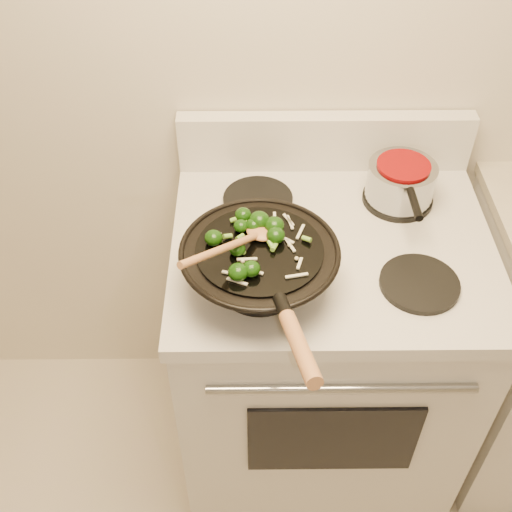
{
  "coord_description": "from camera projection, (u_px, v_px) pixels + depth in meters",
  "views": [
    {
      "loc": [
        -0.27,
        0.04,
        1.98
      ],
      "look_at": [
        -0.26,
        1.02,
        1.01
      ],
      "focal_mm": 45.0,
      "sensor_mm": 36.0,
      "label": 1
    }
  ],
  "objects": [
    {
      "name": "stirfry",
      "position": [
        252.0,
        237.0,
        1.36
      ],
      "size": [
        0.23,
        0.22,
        0.04
      ],
      "color": "black",
      "rests_on": "wok"
    },
    {
      "name": "saucepan",
      "position": [
        401.0,
        181.0,
        1.61
      ],
      "size": [
        0.17,
        0.28,
        0.1
      ],
      "color": "#93969B",
      "rests_on": "stove"
    },
    {
      "name": "wok",
      "position": [
        260.0,
        266.0,
        1.39
      ],
      "size": [
        0.35,
        0.57,
        0.19
      ],
      "color": "black",
      "rests_on": "stove"
    },
    {
      "name": "stove",
      "position": [
        320.0,
        352.0,
        1.87
      ],
      "size": [
        0.78,
        0.67,
        1.08
      ],
      "color": "silver",
      "rests_on": "ground"
    },
    {
      "name": "wooden_spoon",
      "position": [
        239.0,
        242.0,
        1.32
      ],
      "size": [
        0.2,
        0.24,
        0.12
      ],
      "color": "#A56C41",
      "rests_on": "wok"
    }
  ]
}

